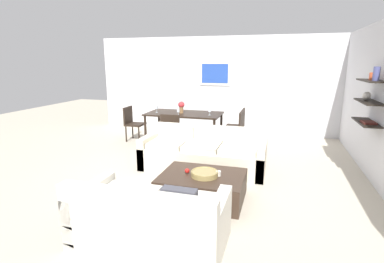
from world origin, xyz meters
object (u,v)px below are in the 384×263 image
apple_on_coffee_table (187,171)px  wine_glass_left_near (157,108)px  dining_table (184,115)px  candle_jar (218,173)px  loveseat_white (150,220)px  wine_glass_foot (178,111)px  coffee_table (202,187)px  decorative_bowl (205,173)px  centerpiece_vase (181,106)px  dining_chair_right_far (238,124)px  dining_chair_right_near (236,128)px  dining_chair_left_near (132,121)px  sofa_beige (203,154)px  dining_chair_foot (172,130)px  wine_glass_right_near (210,110)px

apple_on_coffee_table → wine_glass_left_near: size_ratio=0.42×
apple_on_coffee_table → dining_table: dining_table is taller
candle_jar → dining_table: size_ratio=0.04×
wine_glass_left_near → loveseat_white: bearing=-68.2°
loveseat_white → wine_glass_foot: size_ratio=9.94×
dining_table → wine_glass_foot: wine_glass_foot is taller
wine_glass_foot → dining_table: bearing=90.0°
wine_glass_left_near → coffee_table: bearing=-56.3°
decorative_bowl → wine_glass_foot: 2.96m
centerpiece_vase → coffee_table: bearing=-66.4°
candle_jar → dining_chair_right_far: 3.23m
decorative_bowl → dining_chair_right_far: 3.30m
decorative_bowl → dining_chair_right_far: dining_chair_right_far is taller
candle_jar → apple_on_coffee_table: 0.47m
dining_chair_right_near → wine_glass_foot: bearing=-170.8°
apple_on_coffee_table → dining_chair_right_near: bearing=83.5°
loveseat_white → candle_jar: loveseat_white is taller
decorative_bowl → dining_chair_right_near: size_ratio=0.45×
loveseat_white → dining_chair_right_far: size_ratio=1.91×
dining_chair_right_near → dining_chair_left_near: bearing=180.0°
sofa_beige → loveseat_white: size_ratio=1.38×
decorative_bowl → centerpiece_vase: 3.37m
dining_table → centerpiece_vase: size_ratio=6.36×
loveseat_white → decorative_bowl: 1.26m
dining_table → wine_glass_foot: size_ratio=11.02×
loveseat_white → dining_chair_left_near: 4.67m
coffee_table → dining_table: 3.31m
dining_chair_left_near → wine_glass_left_near: size_ratio=5.07×
loveseat_white → dining_chair_foot: bearing=106.1°
sofa_beige → loveseat_white: (0.03, -2.52, 0.00)m
dining_chair_foot → wine_glass_foot: 0.59m
dining_chair_right_far → dining_chair_foot: bearing=-139.7°
loveseat_white → dining_chair_right_near: dining_chair_right_near is taller
sofa_beige → apple_on_coffee_table: size_ratio=31.56×
apple_on_coffee_table → wine_glass_left_near: wine_glass_left_near is taller
decorative_bowl → centerpiece_vase: bearing=114.0°
apple_on_coffee_table → wine_glass_left_near: (-1.70, 2.90, 0.46)m
dining_chair_right_near → dining_chair_right_far: 0.45m
sofa_beige → dining_chair_right_near: bearing=75.6°
centerpiece_vase → apple_on_coffee_table: bearing=-70.2°
dining_chair_foot → dining_chair_right_far: size_ratio=1.00×
decorative_bowl → dining_chair_left_near: bearing=132.8°
coffee_table → dining_chair_left_near: 3.82m
loveseat_white → dining_chair_left_near: bearing=119.7°
candle_jar → dining_chair_left_near: dining_chair_left_near is taller
loveseat_white → wine_glass_right_near: 4.21m
decorative_bowl → wine_glass_foot: (-1.30, 2.63, 0.45)m
dining_chair_left_near → wine_glass_left_near: 0.75m
sofa_beige → apple_on_coffee_table: 1.27m
wine_glass_left_near → sofa_beige: bearing=-45.2°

